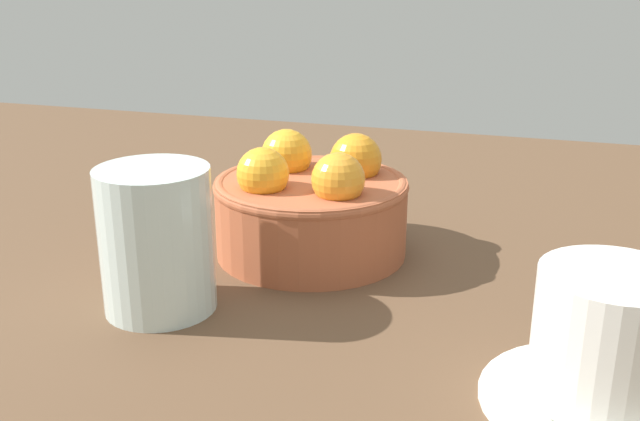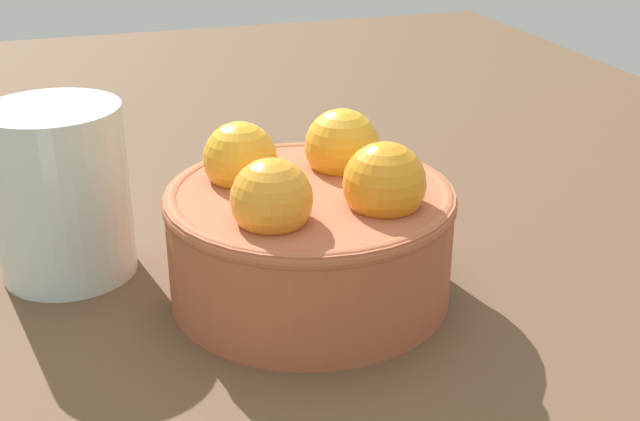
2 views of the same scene
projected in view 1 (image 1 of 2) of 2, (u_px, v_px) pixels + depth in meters
ground_plane at (311, 279)px, 59.39cm from camera, size 139.26×91.02×4.74cm
terracotta_bowl at (311, 206)px, 57.36cm from camera, size 15.11×15.11×9.16cm
coffee_cup at (607, 349)px, 37.54cm from camera, size 12.50×12.50×7.55cm
water_glass at (157, 240)px, 47.90cm from camera, size 7.41×7.41×9.66cm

